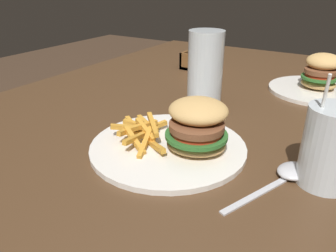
{
  "coord_description": "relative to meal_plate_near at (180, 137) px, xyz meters",
  "views": [
    {
      "loc": [
        0.2,
        -0.73,
        1.0
      ],
      "look_at": [
        -0.09,
        -0.27,
        0.75
      ],
      "focal_mm": 35.0,
      "sensor_mm": 36.0,
      "label": 1
    }
  ],
  "objects": [
    {
      "name": "dining_table",
      "position": [
        0.06,
        0.27,
        -0.12
      ],
      "size": [
        1.32,
        1.42,
        0.71
      ],
      "color": "#4C331E",
      "rests_on": "ground_plane"
    },
    {
      "name": "meal_plate_near",
      "position": [
        0.0,
        0.0,
        0.0
      ],
      "size": [
        0.29,
        0.29,
        0.11
      ],
      "color": "white",
      "rests_on": "dining_table"
    },
    {
      "name": "beer_glass",
      "position": [
        -0.06,
        0.23,
        0.06
      ],
      "size": [
        0.08,
        0.08,
        0.19
      ],
      "color": "silver",
      "rests_on": "dining_table"
    },
    {
      "name": "juice_glass",
      "position": [
        0.24,
        0.03,
        0.03
      ],
      "size": [
        0.08,
        0.08,
        0.18
      ],
      "color": "silver",
      "rests_on": "dining_table"
    },
    {
      "name": "spoon",
      "position": [
        0.2,
        0.02,
        -0.02
      ],
      "size": [
        0.1,
        0.19,
        0.02
      ],
      "rotation": [
        0.0,
        0.0,
        1.19
      ],
      "color": "silver",
      "rests_on": "dining_table"
    },
    {
      "name": "meal_plate_far",
      "position": [
        0.16,
        0.5,
        0.0
      ],
      "size": [
        0.26,
        0.26,
        0.11
      ],
      "color": "white",
      "rests_on": "dining_table"
    },
    {
      "name": "condiment_caddy",
      "position": [
        -0.24,
        0.55,
        0.01
      ],
      "size": [
        0.1,
        0.09,
        0.11
      ],
      "color": "brown",
      "rests_on": "dining_table"
    }
  ]
}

